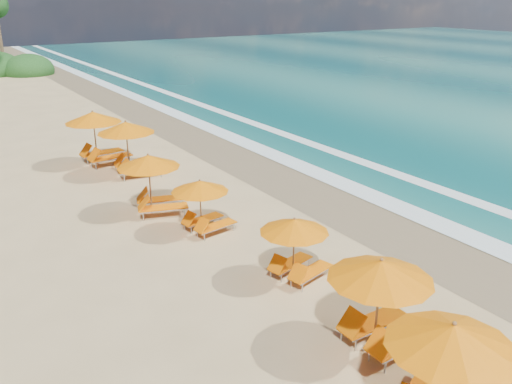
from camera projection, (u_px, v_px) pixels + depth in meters
ground at (256, 223)px, 19.51m from camera, size 160.00×160.00×0.00m
wet_sand at (340, 201)px, 21.53m from camera, size 4.00×160.00×0.01m
surf_foam at (388, 188)px, 22.89m from camera, size 4.00×160.00×0.01m
station_0 at (450, 366)px, 9.90m from camera, size 3.18×3.15×2.44m
station_1 at (384, 298)px, 12.14m from camera, size 2.60×2.39×2.42m
station_2 at (297, 244)px, 15.28m from camera, size 2.47×2.38×2.00m
station_3 at (204, 202)px, 18.38m from camera, size 2.34×2.22×1.99m
station_4 at (155, 180)px, 19.97m from camera, size 3.00×2.93×2.36m
station_5 at (132, 145)px, 24.17m from camera, size 3.05×2.90×2.58m
station_6 at (99, 134)px, 25.78m from camera, size 3.04×2.85×2.69m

